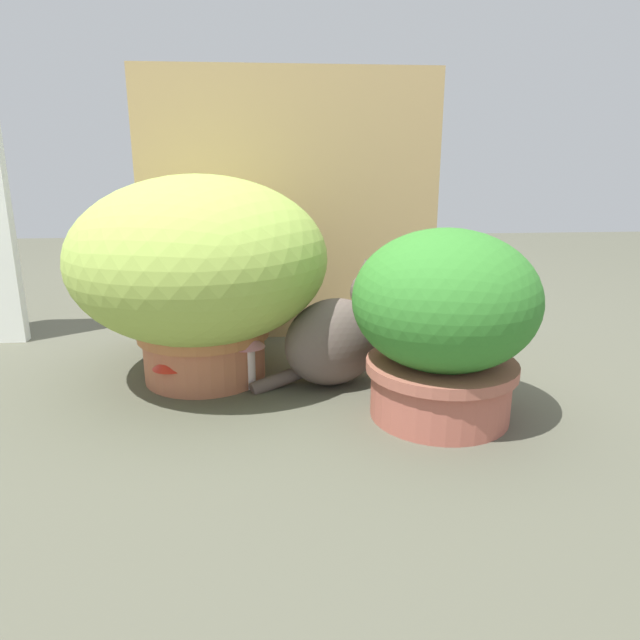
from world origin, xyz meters
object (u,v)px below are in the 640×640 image
(cat, at_px, (340,336))
(mushroom_ornament_pink, at_px, (247,347))
(mushroom_ornament_red, at_px, (171,363))
(grass_planter, at_px, (200,267))
(leafy_planter, at_px, (444,320))

(cat, relative_size, mushroom_ornament_pink, 2.60)
(mushroom_ornament_red, bearing_deg, grass_planter, 56.92)
(cat, xyz_separation_m, mushroom_ornament_red, (-0.41, -0.04, -0.04))
(grass_planter, height_order, cat, grass_planter)
(leafy_planter, relative_size, cat, 1.06)
(leafy_planter, relative_size, mushroom_ornament_pink, 2.77)
(grass_planter, relative_size, mushroom_ornament_red, 5.78)
(leafy_planter, height_order, mushroom_ornament_red, leafy_planter)
(leafy_planter, bearing_deg, cat, 132.39)
(grass_planter, xyz_separation_m, cat, (0.34, -0.07, -0.17))
(mushroom_ornament_red, bearing_deg, leafy_planter, -16.32)
(leafy_planter, xyz_separation_m, mushroom_ornament_pink, (-0.43, 0.20, -0.11))
(cat, distance_m, mushroom_ornament_red, 0.41)
(grass_planter, distance_m, mushroom_ornament_red, 0.25)
(cat, relative_size, mushroom_ornament_red, 3.54)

